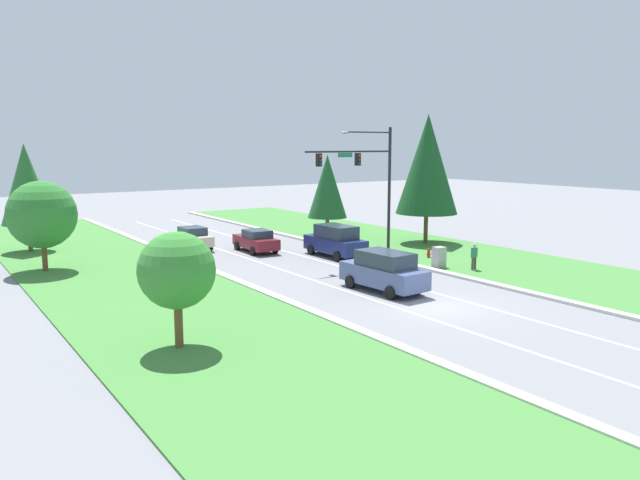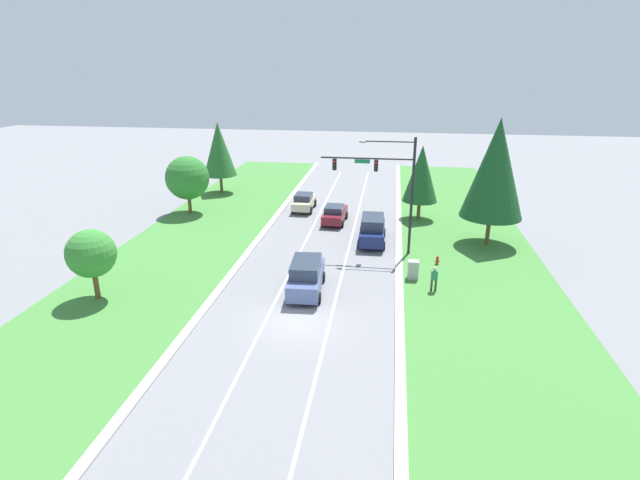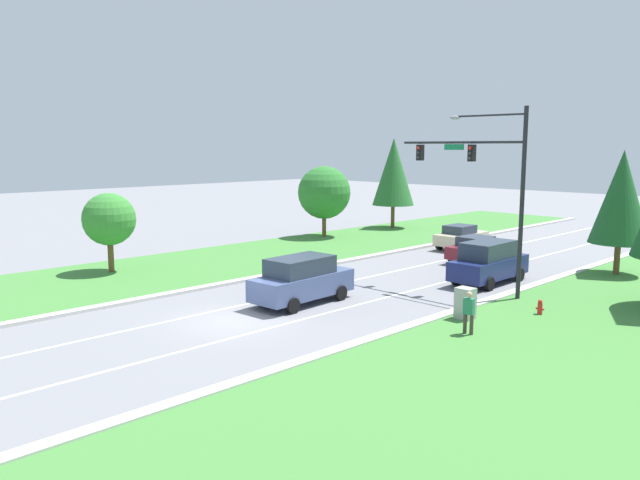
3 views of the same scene
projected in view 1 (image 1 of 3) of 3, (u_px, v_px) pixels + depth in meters
ground_plane at (440, 307)px, 29.55m from camera, size 160.00×160.00×0.00m
curb_strip_right at (518, 290)px, 32.64m from camera, size 0.50×90.00×0.15m
curb_strip_left at (343, 324)px, 26.44m from camera, size 0.50×90.00×0.15m
grass_verge_right at (579, 279)px, 35.52m from camera, size 10.00×90.00×0.08m
grass_verge_left at (231, 347)px, 23.57m from camera, size 10.00×90.00×0.08m
lane_stripe_inner_left at (412, 312)px, 28.56m from camera, size 0.14×81.00×0.01m
lane_stripe_inner_right at (467, 302)px, 30.54m from camera, size 0.14×81.00×0.01m
traffic_signal_mast at (368, 174)px, 40.57m from camera, size 6.76×0.41×8.75m
slate_blue_suv at (384, 271)px, 32.57m from camera, size 2.33×5.13×2.12m
navy_suv at (335, 241)px, 42.54m from camera, size 2.17×5.03×2.18m
champagne_sedan at (192, 238)px, 45.60m from camera, size 1.96×4.32×1.67m
burgundy_sedan at (256, 241)px, 44.56m from camera, size 2.11×4.39×1.61m
utility_cabinet at (439, 258)px, 38.59m from camera, size 0.70×0.60×1.35m
pedestrian at (474, 256)px, 37.81m from camera, size 0.40×0.27×1.69m
fire_hydrant at (429, 254)px, 41.95m from camera, size 0.34×0.20×0.70m
conifer_near_right_tree at (327, 186)px, 49.70m from camera, size 3.14×3.14×6.82m
oak_near_left_tree at (177, 271)px, 23.07m from camera, size 2.90×2.90×4.47m
conifer_far_right_tree at (427, 164)px, 47.27m from camera, size 4.70×4.70×9.89m
oak_far_left_tree at (42, 215)px, 37.15m from camera, size 4.05×4.05×5.50m
conifer_mid_left_tree at (26, 184)px, 43.65m from camera, size 3.54×3.54×7.70m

